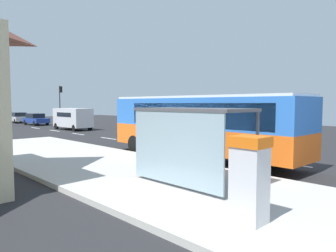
{
  "coord_description": "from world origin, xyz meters",
  "views": [
    {
      "loc": [
        -13.89,
        -7.49,
        2.84
      ],
      "look_at": [
        -1.0,
        5.8,
        1.5
      ],
      "focal_mm": 33.6,
      "sensor_mm": 36.0,
      "label": 1
    }
  ],
  "objects_px": {
    "white_van": "(73,117)",
    "recycling_bin_green": "(166,152)",
    "bus_shelter": "(186,126)",
    "bus": "(199,123)",
    "traffic_light_near_side": "(60,99)",
    "sedan_far": "(36,119)",
    "ticket_machine": "(249,179)",
    "recycling_bin_yellow": "(155,150)",
    "sedan_near": "(18,117)"
  },
  "relations": [
    {
      "from": "recycling_bin_green",
      "to": "bus",
      "type": "bearing_deg",
      "value": 3.62
    },
    {
      "from": "traffic_light_near_side",
      "to": "bus_shelter",
      "type": "height_order",
      "value": "traffic_light_near_side"
    },
    {
      "from": "recycling_bin_green",
      "to": "traffic_light_near_side",
      "type": "relative_size",
      "value": 0.18
    },
    {
      "from": "bus",
      "to": "sedan_far",
      "type": "distance_m",
      "value": 31.58
    },
    {
      "from": "sedan_near",
      "to": "traffic_light_near_side",
      "type": "height_order",
      "value": "traffic_light_near_side"
    },
    {
      "from": "ticket_machine",
      "to": "traffic_light_near_side",
      "type": "relative_size",
      "value": 0.37
    },
    {
      "from": "ticket_machine",
      "to": "recycling_bin_yellow",
      "type": "bearing_deg",
      "value": 63.2
    },
    {
      "from": "white_van",
      "to": "ticket_machine",
      "type": "distance_m",
      "value": 29.4
    },
    {
      "from": "sedan_near",
      "to": "recycling_bin_green",
      "type": "xyz_separation_m",
      "value": [
        -6.5,
        -38.02,
        -0.14
      ]
    },
    {
      "from": "white_van",
      "to": "recycling_bin_green",
      "type": "xyz_separation_m",
      "value": [
        -6.4,
        -21.14,
        -0.69
      ]
    },
    {
      "from": "recycling_bin_yellow",
      "to": "white_van",
      "type": "bearing_deg",
      "value": 72.62
    },
    {
      "from": "traffic_light_near_side",
      "to": "recycling_bin_yellow",
      "type": "bearing_deg",
      "value": -107.78
    },
    {
      "from": "recycling_bin_green",
      "to": "traffic_light_near_side",
      "type": "xyz_separation_m",
      "value": [
        9.7,
        30.94,
        2.81
      ]
    },
    {
      "from": "white_van",
      "to": "sedan_near",
      "type": "xyz_separation_m",
      "value": [
        0.1,
        16.87,
        -0.55
      ]
    },
    {
      "from": "traffic_light_near_side",
      "to": "recycling_bin_green",
      "type": "bearing_deg",
      "value": -107.4
    },
    {
      "from": "sedan_near",
      "to": "ticket_machine",
      "type": "xyz_separation_m",
      "value": [
        -10.13,
        -44.51,
        0.38
      ]
    },
    {
      "from": "white_van",
      "to": "ticket_machine",
      "type": "xyz_separation_m",
      "value": [
        -10.03,
        -27.64,
        -0.17
      ]
    },
    {
      "from": "sedan_far",
      "to": "ticket_machine",
      "type": "xyz_separation_m",
      "value": [
        -10.13,
        -37.96,
        0.38
      ]
    },
    {
      "from": "sedan_far",
      "to": "bus",
      "type": "bearing_deg",
      "value": -97.3
    },
    {
      "from": "bus",
      "to": "white_van",
      "type": "xyz_separation_m",
      "value": [
        3.91,
        20.99,
        -0.5
      ]
    },
    {
      "from": "bus",
      "to": "recycling_bin_green",
      "type": "xyz_separation_m",
      "value": [
        -2.49,
        -0.16,
        -1.19
      ]
    },
    {
      "from": "sedan_near",
      "to": "bus_shelter",
      "type": "bearing_deg",
      "value": -101.91
    },
    {
      "from": "sedan_far",
      "to": "ticket_machine",
      "type": "height_order",
      "value": "ticket_machine"
    },
    {
      "from": "sedan_near",
      "to": "white_van",
      "type": "bearing_deg",
      "value": -90.33
    },
    {
      "from": "sedan_near",
      "to": "ticket_machine",
      "type": "height_order",
      "value": "ticket_machine"
    },
    {
      "from": "ticket_machine",
      "to": "bus_shelter",
      "type": "xyz_separation_m",
      "value": [
        1.42,
        3.21,
        0.93
      ]
    },
    {
      "from": "recycling_bin_yellow",
      "to": "bus_shelter",
      "type": "xyz_separation_m",
      "value": [
        -2.21,
        -3.98,
        1.44
      ]
    },
    {
      "from": "bus",
      "to": "recycling_bin_yellow",
      "type": "xyz_separation_m",
      "value": [
        -2.49,
        0.54,
        -1.19
      ]
    },
    {
      "from": "bus",
      "to": "sedan_near",
      "type": "xyz_separation_m",
      "value": [
        4.01,
        37.86,
        -1.05
      ]
    },
    {
      "from": "traffic_light_near_side",
      "to": "bus_shelter",
      "type": "xyz_separation_m",
      "value": [
        -11.91,
        -34.23,
        -1.37
      ]
    },
    {
      "from": "bus",
      "to": "white_van",
      "type": "relative_size",
      "value": 2.12
    },
    {
      "from": "bus",
      "to": "traffic_light_near_side",
      "type": "xyz_separation_m",
      "value": [
        7.21,
        30.79,
        1.62
      ]
    },
    {
      "from": "ticket_machine",
      "to": "recycling_bin_green",
      "type": "relative_size",
      "value": 2.04
    },
    {
      "from": "white_van",
      "to": "ticket_machine",
      "type": "bearing_deg",
      "value": -109.95
    },
    {
      "from": "ticket_machine",
      "to": "traffic_light_near_side",
      "type": "bearing_deg",
      "value": 70.4
    },
    {
      "from": "sedan_near",
      "to": "recycling_bin_green",
      "type": "height_order",
      "value": "sedan_near"
    },
    {
      "from": "recycling_bin_green",
      "to": "traffic_light_near_side",
      "type": "height_order",
      "value": "traffic_light_near_side"
    },
    {
      "from": "bus_shelter",
      "to": "bus",
      "type": "bearing_deg",
      "value": 36.21
    },
    {
      "from": "sedan_far",
      "to": "recycling_bin_green",
      "type": "height_order",
      "value": "sedan_far"
    },
    {
      "from": "recycling_bin_green",
      "to": "bus_shelter",
      "type": "distance_m",
      "value": 4.21
    },
    {
      "from": "white_van",
      "to": "sedan_far",
      "type": "relative_size",
      "value": 1.18
    },
    {
      "from": "sedan_far",
      "to": "bus_shelter",
      "type": "bearing_deg",
      "value": -104.07
    },
    {
      "from": "recycling_bin_yellow",
      "to": "bus_shelter",
      "type": "distance_m",
      "value": 4.78
    },
    {
      "from": "bus",
      "to": "ticket_machine",
      "type": "height_order",
      "value": "bus"
    },
    {
      "from": "sedan_far",
      "to": "traffic_light_near_side",
      "type": "relative_size",
      "value": 0.85
    },
    {
      "from": "sedan_near",
      "to": "bus_shelter",
      "type": "relative_size",
      "value": 1.12
    },
    {
      "from": "white_van",
      "to": "recycling_bin_green",
      "type": "distance_m",
      "value": 22.1
    },
    {
      "from": "white_van",
      "to": "recycling_bin_yellow",
      "type": "height_order",
      "value": "white_van"
    },
    {
      "from": "bus",
      "to": "sedan_near",
      "type": "relative_size",
      "value": 2.47
    },
    {
      "from": "sedan_near",
      "to": "traffic_light_near_side",
      "type": "xyz_separation_m",
      "value": [
        3.2,
        -7.07,
        2.67
      ]
    }
  ]
}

